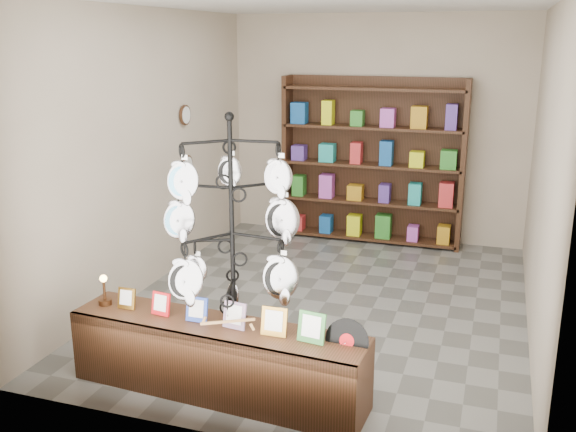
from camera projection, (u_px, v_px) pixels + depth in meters
name	position (u px, v px, depth m)	size (l,w,h in m)	color
ground	(326.00, 302.00, 6.74)	(5.00, 5.00, 0.00)	slate
room_envelope	(329.00, 126.00, 6.24)	(5.00, 5.00, 5.00)	beige
display_tree	(232.00, 234.00, 4.83)	(1.20, 1.20, 2.17)	black
front_shelf	(217.00, 359.00, 4.94)	(2.39, 0.63, 0.84)	black
back_shelving	(372.00, 166.00, 8.56)	(2.42, 0.36, 2.20)	black
wall_clocks	(186.00, 140.00, 7.67)	(0.03, 0.24, 0.84)	black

